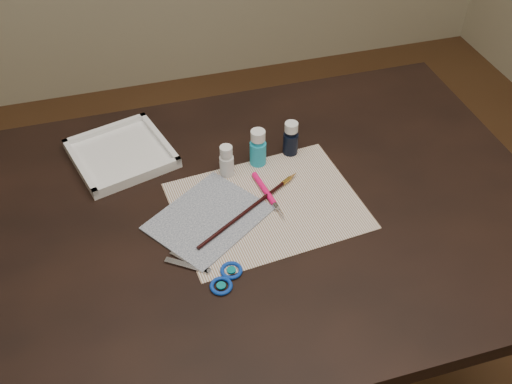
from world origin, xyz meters
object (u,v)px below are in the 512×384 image
object	(u,v)px
canvas	(208,218)
paint_bottle_cyan	(258,148)
palette_tray	(121,153)
scissors	(201,271)
paint_bottle_white	(227,161)
paint_bottle_navy	(291,138)
paper	(267,205)

from	to	relation	value
canvas	paint_bottle_cyan	xyz separation A→B (m)	(0.15, 0.15, 0.04)
paint_bottle_cyan	palette_tray	size ratio (longest dim) A/B	0.44
paint_bottle_cyan	scissors	distance (m)	0.35
paint_bottle_white	paint_bottle_navy	distance (m)	0.17
canvas	paint_bottle_navy	distance (m)	0.29
paint_bottle_cyan	palette_tray	world-z (taller)	paint_bottle_cyan
paint_bottle_cyan	paint_bottle_navy	xyz separation A→B (m)	(0.09, 0.02, -0.00)
paper	paint_bottle_navy	world-z (taller)	paint_bottle_navy
scissors	palette_tray	size ratio (longest dim) A/B	0.80
paint_bottle_cyan	palette_tray	distance (m)	0.33
paper	paint_bottle_cyan	bearing A→B (deg)	81.85
paint_bottle_white	palette_tray	bearing A→B (deg)	150.76
canvas	paint_bottle_navy	xyz separation A→B (m)	(0.24, 0.16, 0.04)
paint_bottle_navy	palette_tray	bearing A→B (deg)	166.53
scissors	paper	bearing A→B (deg)	-106.79
palette_tray	paint_bottle_white	bearing A→B (deg)	-29.24
paper	paint_bottle_cyan	distance (m)	0.15
canvas	paint_bottle_cyan	bearing A→B (deg)	43.95
scissors	palette_tray	xyz separation A→B (m)	(-0.11, 0.40, 0.01)
paper	paint_bottle_navy	xyz separation A→B (m)	(0.11, 0.16, 0.04)
paint_bottle_white	paint_bottle_cyan	bearing A→B (deg)	12.71
paint_bottle_white	paint_bottle_navy	bearing A→B (deg)	11.45
paint_bottle_cyan	scissors	bearing A→B (deg)	-125.01
scissors	palette_tray	distance (m)	0.41
paint_bottle_cyan	paint_bottle_navy	world-z (taller)	paint_bottle_cyan
paint_bottle_cyan	paint_bottle_navy	distance (m)	0.09
canvas	palette_tray	distance (m)	0.30
paint_bottle_navy	palette_tray	size ratio (longest dim) A/B	0.41
canvas	scissors	bearing A→B (deg)	-108.54
paper	paint_bottle_cyan	xyz separation A→B (m)	(0.02, 0.14, 0.05)
paper	scissors	world-z (taller)	scissors
palette_tray	paint_bottle_navy	bearing A→B (deg)	-13.47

